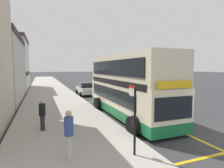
% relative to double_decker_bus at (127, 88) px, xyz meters
% --- Properties ---
extents(ground_plane, '(260.00, 260.00, 0.00)m').
position_rel_double_decker_bus_xyz_m(ground_plane, '(2.46, 25.77, -2.06)').
color(ground_plane, '#333335').
extents(pavement_near, '(6.00, 76.00, 0.14)m').
position_rel_double_decker_bus_xyz_m(pavement_near, '(-4.54, 25.77, -1.99)').
color(pavement_near, '#A39E93').
rests_on(pavement_near, ground).
extents(double_decker_bus, '(3.21, 10.08, 4.40)m').
position_rel_double_decker_bus_xyz_m(double_decker_bus, '(0.00, 0.00, 0.00)').
color(double_decker_bus, beige).
rests_on(double_decker_bus, ground).
extents(bus_bay_markings, '(2.90, 13.12, 0.01)m').
position_rel_double_decker_bus_xyz_m(bus_bay_markings, '(-0.09, -0.31, -2.06)').
color(bus_bay_markings, gold).
rests_on(bus_bay_markings, ground).
extents(bus_stop_sign, '(0.09, 0.51, 2.67)m').
position_rel_double_decker_bus_xyz_m(bus_stop_sign, '(-2.51, -5.74, -0.35)').
color(bus_stop_sign, black).
rests_on(bus_stop_sign, pavement_near).
extents(terrace_mid, '(8.14, 10.79, 8.34)m').
position_rel_double_decker_bus_xyz_m(terrace_mid, '(-11.73, 21.50, 2.11)').
color(terrace_mid, silver).
rests_on(terrace_mid, ground).
extents(parked_car_silver_distant, '(2.09, 4.20, 1.62)m').
position_rel_double_decker_bus_xyz_m(parked_car_silver_distant, '(-0.41, 11.32, -1.26)').
color(parked_car_silver_distant, '#B2B5BA').
rests_on(parked_car_silver_distant, ground).
extents(parked_car_white_across, '(2.09, 4.20, 1.62)m').
position_rel_double_decker_bus_xyz_m(parked_car_white_across, '(7.23, 9.10, -1.26)').
color(parked_car_white_across, silver).
rests_on(parked_car_white_across, ground).
extents(pedestrian_waiting_near_sign, '(0.34, 0.34, 1.66)m').
position_rel_double_decker_bus_xyz_m(pedestrian_waiting_near_sign, '(-5.78, -1.50, -1.02)').
color(pedestrian_waiting_near_sign, '#26262D').
rests_on(pedestrian_waiting_near_sign, pavement_near).
extents(pedestrian_further_back, '(0.34, 0.34, 1.81)m').
position_rel_double_decker_bus_xyz_m(pedestrian_further_back, '(-4.90, -5.19, -0.93)').
color(pedestrian_further_back, '#B7B2AD').
rests_on(pedestrian_further_back, pavement_near).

